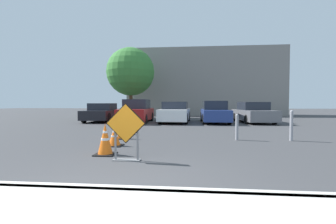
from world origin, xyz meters
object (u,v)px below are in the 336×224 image
parked_car_second (137,112)px  bollard_nearest (237,126)px  traffic_cone_fourth (126,127)px  parked_car_nearest (102,113)px  parked_car_fourth (215,113)px  traffic_cone_third (121,128)px  road_closed_sign (126,129)px  traffic_cone_nearest (105,140)px  bollard_second (291,125)px  parked_car_third (175,113)px  traffic_cone_second (114,136)px  parked_car_fifth (253,113)px

parked_car_second → bollard_nearest: 9.15m
traffic_cone_fourth → parked_car_nearest: (-3.70, 6.79, 0.32)m
parked_car_fourth → traffic_cone_third: bearing=60.3°
road_closed_sign → parked_car_nearest: bearing=114.0°
parked_car_second → traffic_cone_nearest: bearing=97.3°
road_closed_sign → bollard_second: size_ratio=1.22×
traffic_cone_third → parked_car_third: parked_car_third is taller
traffic_cone_second → parked_car_nearest: 10.23m
parked_car_fourth → bollard_second: bearing=104.1°
traffic_cone_fourth → parked_car_fourth: 7.79m
traffic_cone_third → parked_car_fifth: bearing=48.5°
parked_car_fourth → bollard_nearest: bearing=89.9°
parked_car_nearest → parked_car_fourth: size_ratio=0.99×
road_closed_sign → parked_car_second: 10.87m
parked_car_fourth → bollard_nearest: parked_car_fourth is taller
parked_car_third → parked_car_fourth: parked_car_fourth is taller
road_closed_sign → parked_car_nearest: (-4.95, 11.15, -0.09)m
road_closed_sign → parked_car_fourth: parked_car_fourth is taller
parked_car_fifth → bollard_second: bearing=79.9°
traffic_cone_nearest → traffic_cone_third: size_ratio=0.99×
parked_car_second → bollard_second: size_ratio=4.20×
traffic_cone_third → parked_car_fourth: bearing=60.0°
bollard_second → traffic_cone_fourth: bearing=170.2°
road_closed_sign → parked_car_third: bearing=87.3°
traffic_cone_second → traffic_cone_fourth: size_ratio=0.93×
parked_car_second → bollard_nearest: (5.41, -7.38, -0.23)m
parked_car_nearest → parked_car_fifth: 10.91m
traffic_cone_second → parked_car_third: bearing=81.3°
parked_car_second → parked_car_third: size_ratio=1.01×
traffic_cone_second → parked_car_fourth: bearing=65.3°
traffic_cone_fourth → bollard_nearest: (4.44, -1.10, 0.18)m
traffic_cone_fourth → parked_car_fifth: parked_car_fifth is taller
traffic_cone_third → parked_car_third: (1.61, 7.56, 0.29)m
parked_car_fourth → parked_car_fifth: (2.73, 0.46, -0.04)m
traffic_cone_nearest → traffic_cone_second: size_ratio=1.33×
traffic_cone_third → parked_car_fifth: size_ratio=0.18×
road_closed_sign → parked_car_second: parked_car_second is taller
traffic_cone_fourth → parked_car_second: (-0.97, 6.28, 0.42)m
road_closed_sign → traffic_cone_nearest: road_closed_sign is taller
traffic_cone_second → bollard_nearest: bollard_nearest is taller
parked_car_second → bollard_nearest: parked_car_second is taller
traffic_cone_fourth → bollard_second: 6.42m
parked_car_fifth → bollard_nearest: parked_car_fifth is taller
parked_car_second → road_closed_sign: bearing=100.6°
parked_car_fifth → traffic_cone_second: bearing=50.3°
parked_car_fourth → bollard_nearest: size_ratio=4.53×
traffic_cone_third → bollard_second: 6.18m
parked_car_second → bollard_second: bearing=133.5°
parked_car_fifth → bollard_second: parked_car_fifth is taller
traffic_cone_fourth → road_closed_sign: bearing=-74.0°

